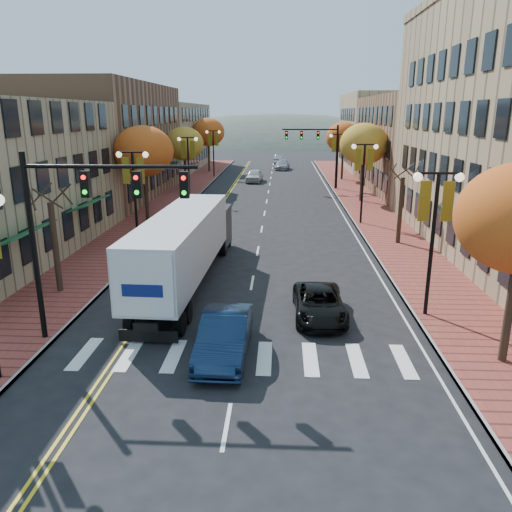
# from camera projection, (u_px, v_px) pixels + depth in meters

# --- Properties ---
(ground) EXTENTS (200.00, 200.00, 0.00)m
(ground) POSITION_uv_depth(u_px,v_px,m) (233.00, 388.00, 15.55)
(ground) COLOR black
(ground) RESTS_ON ground
(sidewalk_left) EXTENTS (4.00, 85.00, 0.15)m
(sidewalk_left) POSITION_uv_depth(u_px,v_px,m) (171.00, 202.00, 47.16)
(sidewalk_left) COLOR brown
(sidewalk_left) RESTS_ON ground
(sidewalk_right) EXTENTS (4.00, 85.00, 0.15)m
(sidewalk_right) POSITION_uv_depth(u_px,v_px,m) (363.00, 204.00, 46.28)
(sidewalk_right) COLOR brown
(sidewalk_right) RESTS_ON ground
(building_left_mid) EXTENTS (12.00, 24.00, 11.00)m
(building_left_mid) POSITION_uv_depth(u_px,v_px,m) (96.00, 141.00, 49.41)
(building_left_mid) COLOR brown
(building_left_mid) RESTS_ON ground
(building_left_far) EXTENTS (12.00, 26.00, 9.50)m
(building_left_far) POSITION_uv_depth(u_px,v_px,m) (157.00, 137.00, 73.61)
(building_left_far) COLOR #9E8966
(building_left_far) RESTS_ON ground
(building_right_mid) EXTENTS (15.00, 24.00, 10.00)m
(building_right_mid) POSITION_uv_depth(u_px,v_px,m) (441.00, 144.00, 53.57)
(building_right_mid) COLOR brown
(building_right_mid) RESTS_ON ground
(building_right_far) EXTENTS (15.00, 20.00, 11.00)m
(building_right_far) POSITION_uv_depth(u_px,v_px,m) (396.00, 132.00, 74.54)
(building_right_far) COLOR #9E8966
(building_right_far) RESTS_ON ground
(tree_left_a) EXTENTS (0.28, 0.28, 4.20)m
(tree_left_a) POSITION_uv_depth(u_px,v_px,m) (56.00, 248.00, 23.05)
(tree_left_a) COLOR #382619
(tree_left_a) RESTS_ON sidewalk_left
(tree_left_b) EXTENTS (4.48, 4.48, 7.21)m
(tree_left_b) POSITION_uv_depth(u_px,v_px,m) (144.00, 151.00, 37.52)
(tree_left_b) COLOR #382619
(tree_left_b) RESTS_ON sidewalk_left
(tree_left_c) EXTENTS (4.16, 4.16, 6.69)m
(tree_left_c) POSITION_uv_depth(u_px,v_px,m) (184.00, 144.00, 52.98)
(tree_left_c) COLOR #382619
(tree_left_c) RESTS_ON sidewalk_left
(tree_left_d) EXTENTS (4.61, 4.61, 7.42)m
(tree_left_d) POSITION_uv_depth(u_px,v_px,m) (208.00, 132.00, 70.10)
(tree_left_d) COLOR #382619
(tree_left_d) RESTS_ON sidewalk_left
(tree_right_b) EXTENTS (0.28, 0.28, 4.20)m
(tree_right_b) POSITION_uv_depth(u_px,v_px,m) (400.00, 211.00, 31.76)
(tree_right_b) COLOR #382619
(tree_right_b) RESTS_ON sidewalk_right
(tree_right_c) EXTENTS (4.48, 4.48, 7.21)m
(tree_right_c) POSITION_uv_depth(u_px,v_px,m) (364.00, 144.00, 46.23)
(tree_right_c) COLOR #382619
(tree_right_c) RESTS_ON sidewalk_right
(tree_right_d) EXTENTS (4.35, 4.35, 7.00)m
(tree_right_d) POSITION_uv_depth(u_px,v_px,m) (344.00, 137.00, 61.63)
(tree_right_d) COLOR #382619
(tree_right_d) RESTS_ON sidewalk_right
(lamp_left_b) EXTENTS (1.96, 0.36, 6.05)m
(lamp_left_b) POSITION_uv_depth(u_px,v_px,m) (134.00, 181.00, 30.09)
(lamp_left_b) COLOR black
(lamp_left_b) RESTS_ON ground
(lamp_left_c) EXTENTS (1.96, 0.36, 6.05)m
(lamp_left_c) POSITION_uv_depth(u_px,v_px,m) (188.00, 156.00, 47.36)
(lamp_left_c) COLOR black
(lamp_left_c) RESTS_ON ground
(lamp_left_d) EXTENTS (1.96, 0.36, 6.05)m
(lamp_left_d) POSITION_uv_depth(u_px,v_px,m) (213.00, 144.00, 64.63)
(lamp_left_d) COLOR black
(lamp_left_d) RESTS_ON ground
(lamp_right_a) EXTENTS (1.96, 0.36, 6.05)m
(lamp_right_a) POSITION_uv_depth(u_px,v_px,m) (435.00, 217.00, 19.75)
(lamp_right_a) COLOR black
(lamp_right_a) RESTS_ON ground
(lamp_right_b) EXTENTS (1.96, 0.36, 6.05)m
(lamp_right_b) POSITION_uv_depth(u_px,v_px,m) (364.00, 168.00, 37.03)
(lamp_right_b) COLOR black
(lamp_right_b) RESTS_ON ground
(lamp_right_c) EXTENTS (1.96, 0.36, 6.05)m
(lamp_right_c) POSITION_uv_depth(u_px,v_px,m) (338.00, 150.00, 54.30)
(lamp_right_c) COLOR black
(lamp_right_c) RESTS_ON ground
(traffic_mast_near) EXTENTS (6.10, 0.35, 7.00)m
(traffic_mast_near) POSITION_uv_depth(u_px,v_px,m) (83.00, 212.00, 17.34)
(traffic_mast_near) COLOR black
(traffic_mast_near) RESTS_ON ground
(traffic_mast_far) EXTENTS (6.10, 0.34, 7.00)m
(traffic_mast_far) POSITION_uv_depth(u_px,v_px,m) (319.00, 144.00, 54.22)
(traffic_mast_far) COLOR black
(traffic_mast_far) RESTS_ON ground
(semi_truck) EXTENTS (2.89, 14.94, 3.72)m
(semi_truck) POSITION_uv_depth(u_px,v_px,m) (187.00, 241.00, 24.53)
(semi_truck) COLOR black
(semi_truck) RESTS_ON ground
(navy_sedan) EXTENTS (1.73, 4.71, 1.54)m
(navy_sedan) POSITION_uv_depth(u_px,v_px,m) (225.00, 336.00, 17.38)
(navy_sedan) COLOR #0D1D37
(navy_sedan) RESTS_ON ground
(black_suv) EXTENTS (2.15, 4.50, 1.24)m
(black_suv) POSITION_uv_depth(u_px,v_px,m) (319.00, 303.00, 20.74)
(black_suv) COLOR black
(black_suv) RESTS_ON ground
(car_far_white) EXTENTS (2.16, 4.69, 1.56)m
(car_far_white) POSITION_uv_depth(u_px,v_px,m) (254.00, 176.00, 61.43)
(car_far_white) COLOR beige
(car_far_white) RESTS_ON ground
(car_far_silver) EXTENTS (2.47, 5.04, 1.41)m
(car_far_silver) POSITION_uv_depth(u_px,v_px,m) (282.00, 165.00, 74.84)
(car_far_silver) COLOR #9D9DA4
(car_far_silver) RESTS_ON ground
(car_far_oncoming) EXTENTS (1.60, 4.18, 1.36)m
(car_far_oncoming) POSITION_uv_depth(u_px,v_px,m) (278.00, 159.00, 84.00)
(car_far_oncoming) COLOR #B2B1B9
(car_far_oncoming) RESTS_ON ground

